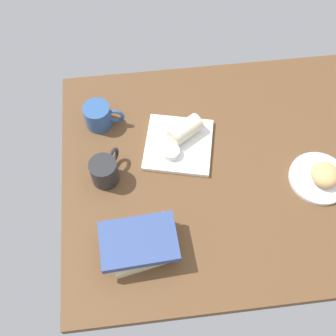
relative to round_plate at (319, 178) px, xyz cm
name	(u,v)px	position (x,y,z in cm)	size (l,w,h in cm)	color
dining_table	(229,170)	(27.63, -7.75, -2.70)	(110.00, 90.00, 4.00)	brown
round_plate	(319,178)	(0.00, 0.00, 0.00)	(19.05, 19.05, 1.40)	white
scone_pastry	(325,175)	(-0.83, 0.71, 3.49)	(8.98, 8.84, 5.58)	tan
square_plate	(179,145)	(43.31, -18.01, 0.10)	(22.07, 22.07, 1.60)	white
sauce_cup	(171,152)	(46.40, -14.12, 2.26)	(5.88, 5.88, 2.53)	silver
breakfast_wrap	(185,130)	(40.84, -21.13, 3.98)	(6.16, 6.16, 11.51)	beige
book_stack	(140,243)	(59.01, 16.34, 3.62)	(22.53, 18.03, 8.38)	beige
coffee_mug	(105,171)	(68.11, -8.61, 3.99)	(9.61, 12.59, 9.18)	#262628
second_mug	(99,116)	(69.24, -30.55, 3.75)	(13.76, 9.14, 8.68)	#2D518C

